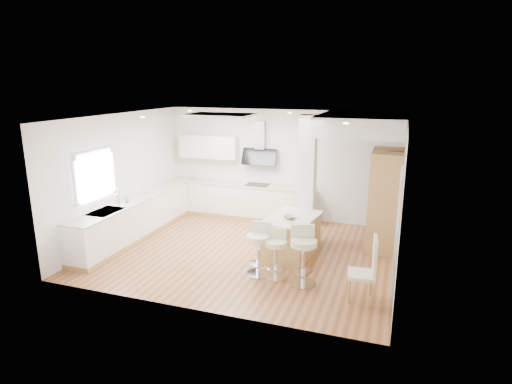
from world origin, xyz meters
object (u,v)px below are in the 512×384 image
at_px(bar_stool_a, 259,246).
at_px(bar_stool_c, 303,253).
at_px(peninsula, 292,236).
at_px(dining_chair, 368,267).
at_px(bar_stool_b, 276,251).

bearing_deg(bar_stool_a, bar_stool_c, -6.54).
height_order(peninsula, bar_stool_a, bar_stool_a).
bearing_deg(dining_chair, peninsula, 131.77).
bearing_deg(bar_stool_c, peninsula, 92.61).
relative_size(peninsula, bar_stool_c, 1.39).
xyz_separation_m(peninsula, bar_stool_a, (-0.35, -1.08, 0.14)).
bearing_deg(peninsula, bar_stool_c, -59.55).
distance_m(peninsula, bar_stool_c, 1.32).
bearing_deg(dining_chair, bar_stool_b, 161.85).
height_order(bar_stool_a, dining_chair, dining_chair).
xyz_separation_m(bar_stool_a, dining_chair, (1.97, -0.35, 0.03)).
bearing_deg(bar_stool_b, dining_chair, -23.36).
bearing_deg(bar_stool_b, bar_stool_a, 163.29).
distance_m(bar_stool_a, dining_chair, 2.01).
relative_size(bar_stool_a, bar_stool_b, 1.08).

